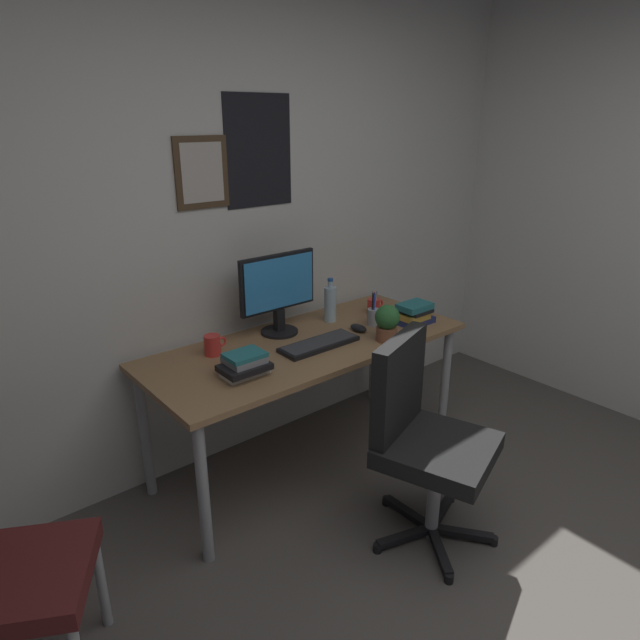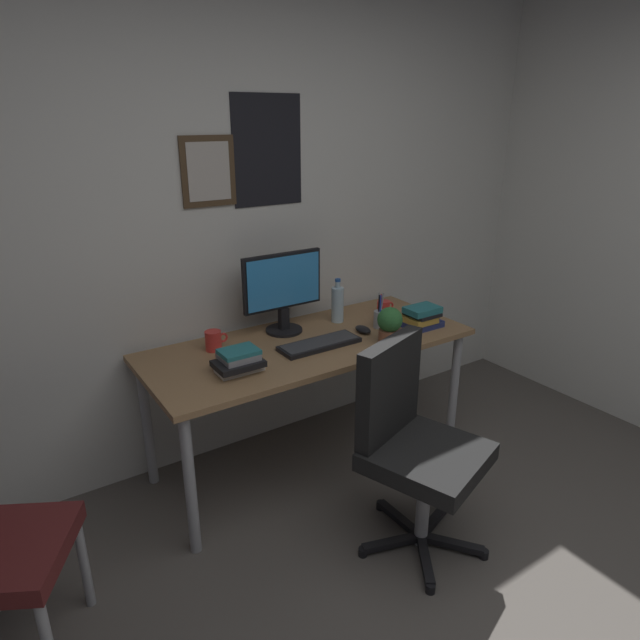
% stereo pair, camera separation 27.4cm
% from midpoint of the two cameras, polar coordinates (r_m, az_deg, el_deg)
% --- Properties ---
extents(wall_back, '(4.40, 0.10, 2.60)m').
position_cam_midpoint_polar(wall_back, '(2.96, -12.61, 9.61)').
color(wall_back, silver).
rests_on(wall_back, ground_plane).
extents(desk, '(1.72, 0.72, 0.73)m').
position_cam_midpoint_polar(desk, '(2.90, -3.98, -3.65)').
color(desk, '#936D47').
rests_on(desk, ground_plane).
extents(office_chair, '(0.59, 0.60, 0.95)m').
position_cam_midpoint_polar(office_chair, '(2.48, 7.36, -11.46)').
color(office_chair, black).
rests_on(office_chair, ground_plane).
extents(monitor, '(0.46, 0.20, 0.43)m').
position_cam_midpoint_polar(monitor, '(2.92, -7.04, 3.00)').
color(monitor, black).
rests_on(monitor, desk).
extents(keyboard, '(0.43, 0.15, 0.03)m').
position_cam_midpoint_polar(keyboard, '(2.81, -2.88, -2.54)').
color(keyboard, black).
rests_on(keyboard, desk).
extents(computer_mouse, '(0.06, 0.11, 0.04)m').
position_cam_midpoint_polar(computer_mouse, '(3.00, 1.40, -0.88)').
color(computer_mouse, black).
rests_on(computer_mouse, desk).
extents(water_bottle, '(0.07, 0.07, 0.25)m').
position_cam_midpoint_polar(water_bottle, '(3.12, -1.44, 1.70)').
color(water_bottle, silver).
rests_on(water_bottle, desk).
extents(coffee_mug_near, '(0.12, 0.08, 0.10)m').
position_cam_midpoint_polar(coffee_mug_near, '(2.77, -13.82, -2.58)').
color(coffee_mug_near, red).
rests_on(coffee_mug_near, desk).
extents(coffee_mug_far, '(0.11, 0.08, 0.09)m').
position_cam_midpoint_polar(coffee_mug_far, '(3.26, 3.24, 1.41)').
color(coffee_mug_far, red).
rests_on(coffee_mug_far, desk).
extents(potted_plant, '(0.13, 0.13, 0.20)m').
position_cam_midpoint_polar(potted_plant, '(2.85, 4.24, -0.24)').
color(potted_plant, brown).
rests_on(potted_plant, desk).
extents(pen_cup, '(0.07, 0.07, 0.20)m').
position_cam_midpoint_polar(pen_cup, '(3.07, 3.03, 0.36)').
color(pen_cup, '#9EA0A5').
rests_on(pen_cup, desk).
extents(book_stack_left, '(0.21, 0.16, 0.12)m').
position_cam_midpoint_polar(book_stack_left, '(3.11, 7.20, 0.59)').
color(book_stack_left, navy).
rests_on(book_stack_left, desk).
extents(book_stack_right, '(0.22, 0.17, 0.11)m').
position_cam_midpoint_polar(book_stack_right, '(2.52, -10.91, -4.61)').
color(book_stack_right, silver).
rests_on(book_stack_right, desk).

